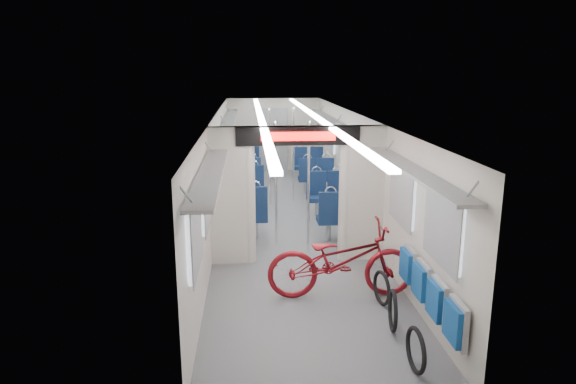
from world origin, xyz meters
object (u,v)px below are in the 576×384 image
Objects in this scene: seat_bay_near_left at (243,197)px; stanchion_near_right at (309,184)px; bike_hoop_a at (416,352)px; stanchion_far_left at (270,157)px; seat_bay_near_right at (334,202)px; bike_hoop_b at (393,312)px; seat_bay_far_left at (244,167)px; stanchion_far_right at (293,155)px; flip_bench at (429,291)px; seat_bay_far_right at (312,168)px; bicycle at (341,260)px; bike_hoop_c at (382,290)px; stanchion_near_left at (276,184)px.

stanchion_near_right reaches higher than seat_bay_near_left.
bike_hoop_a is 7.37m from stanchion_far_left.
seat_bay_near_right is 0.90× the size of stanchion_far_left.
stanchion_near_right is at bearing 101.46° from bike_hoop_b.
seat_bay_far_left is 0.88× the size of stanchion_far_right.
flip_bench is at bearing -81.00° from stanchion_far_right.
stanchion_far_left is at bearing 101.22° from bike_hoop_b.
bike_hoop_a is at bearing -89.87° from seat_bay_far_right.
bike_hoop_b is 0.23× the size of stanchion_near_right.
bicycle is 1.45m from flip_bench.
seat_bay_far_right is at bearing 92.93° from flip_bench.
bicycle is at bearing -97.69° from seat_bay_near_right.
seat_bay_near_left is at bearing 115.86° from bike_hoop_c.
stanchion_near_right is at bearing 107.23° from flip_bench.
stanchion_near_left is at bearing -100.62° from stanchion_far_right.
stanchion_far_right reaches higher than seat_bay_far_right.
bike_hoop_b is 1.09× the size of bike_hoop_c.
bike_hoop_a is at bearing -84.95° from stanchion_far_right.
bike_hoop_c is 4.47m from seat_bay_near_left.
seat_bay_near_right reaches higher than seat_bay_far_right.
stanchion_near_left is at bearing 106.51° from bike_hoop_a.
stanchion_far_right is (-0.66, 7.48, 0.92)m from bike_hoop_a.
stanchion_far_right reaches higher than bike_hoop_b.
seat_bay_far_left is (-2.29, 8.39, -0.04)m from flip_bench.
bike_hoop_b is 6.66m from stanchion_far_right.
stanchion_far_right is (0.58, 0.27, 0.00)m from stanchion_far_left.
bike_hoop_a is 0.91m from bike_hoop_b.
seat_bay_near_left is 1.91m from seat_bay_near_right.
seat_bay_near_left is at bearing 114.47° from stanchion_near_left.
bicycle is at bearing 126.82° from flip_bench.
stanchion_far_right is at bearing -54.08° from seat_bay_far_left.
stanchion_near_left reaches higher than seat_bay_near_left.
stanchion_far_right is (-0.64, 2.21, 0.61)m from seat_bay_near_right.
stanchion_near_right is 3.24m from stanchion_far_right.
bike_hoop_a is 9.37m from seat_bay_far_left.
stanchion_near_right is at bearing -90.19° from stanchion_far_right.
seat_bay_near_right is 2.37m from stanchion_far_left.
bike_hoop_c is 3.64m from seat_bay_near_right.
seat_bay_near_left reaches higher than seat_bay_far_right.
stanchion_near_left is (-1.24, -1.00, 0.61)m from seat_bay_near_right.
seat_bay_far_right is at bearing 90.00° from seat_bay_near_right.
seat_bay_near_left reaches higher than bike_hoop_c.
seat_bay_far_right is at bearing -6.01° from seat_bay_far_left.
stanchion_far_right reaches higher than bike_hoop_a.
seat_bay_near_left reaches higher than flip_bench.
bicycle is at bearing -84.93° from stanchion_near_right.
bicycle is at bearing -81.60° from stanchion_far_left.
flip_bench is 0.91× the size of stanchion_far_right.
bicycle is 2.38m from stanchion_near_right.
flip_bench is at bearing -75.63° from stanchion_far_left.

